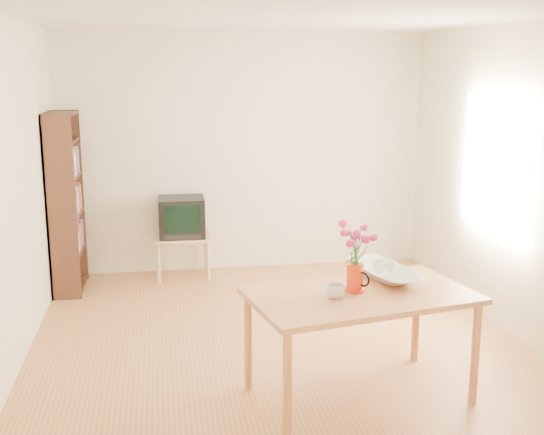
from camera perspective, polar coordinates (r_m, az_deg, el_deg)
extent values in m
plane|color=#A26739|center=(5.70, 0.50, -10.52)|extent=(4.50, 4.50, 0.00)
plane|color=white|center=(5.26, 0.56, 16.55)|extent=(4.50, 4.50, 0.00)
plane|color=#F5EAC5|center=(7.53, -2.43, 5.40)|extent=(4.00, 0.00, 4.00)
plane|color=#F5EAC5|center=(3.19, 7.51, -4.51)|extent=(4.00, 0.00, 4.00)
plane|color=#F5EAC5|center=(5.36, -21.04, 1.69)|extent=(0.00, 4.50, 4.50)
plane|color=#F5EAC5|center=(6.00, 19.72, 2.86)|extent=(0.00, 4.50, 4.50)
plane|color=white|center=(6.24, 18.31, 4.23)|extent=(0.00, 1.30, 1.30)
cube|color=#B7713E|center=(4.63, 7.45, -6.50)|extent=(1.62, 1.12, 0.04)
cylinder|color=#B7713E|center=(4.20, 1.29, -13.99)|extent=(0.06, 0.06, 0.71)
cylinder|color=#B7713E|center=(4.83, 16.65, -10.87)|extent=(0.06, 0.06, 0.71)
cylinder|color=#B7713E|center=(4.82, -2.01, -10.40)|extent=(0.06, 0.06, 0.71)
cylinder|color=#B7713E|center=(5.38, 11.95, -8.18)|extent=(0.06, 0.06, 0.71)
cube|color=tan|center=(7.36, -7.52, -1.64)|extent=(0.60, 0.45, 0.03)
cylinder|color=tan|center=(7.24, -9.48, -3.83)|extent=(0.04, 0.04, 0.43)
cylinder|color=tan|center=(7.25, -5.36, -3.68)|extent=(0.04, 0.04, 0.43)
cylinder|color=tan|center=(7.59, -9.48, -3.05)|extent=(0.04, 0.04, 0.43)
cylinder|color=tan|center=(7.61, -5.56, -2.91)|extent=(0.04, 0.04, 0.43)
cube|color=black|center=(6.78, -17.22, 0.63)|extent=(0.28, 0.02, 1.80)
cube|color=black|center=(7.44, -16.55, 1.68)|extent=(0.28, 0.03, 1.80)
cube|color=black|center=(7.13, -17.92, 1.14)|extent=(0.02, 0.70, 1.80)
cube|color=black|center=(7.32, -16.44, -5.44)|extent=(0.27, 0.65, 0.02)
cube|color=black|center=(7.22, -16.62, -2.71)|extent=(0.27, 0.65, 0.02)
cube|color=black|center=(7.13, -16.81, 0.24)|extent=(0.27, 0.65, 0.02)
cube|color=black|center=(7.06, -17.00, 3.25)|extent=(0.27, 0.65, 0.02)
cube|color=black|center=(7.02, -17.19, 6.15)|extent=(0.27, 0.65, 0.02)
cube|color=black|center=(7.00, -17.32, 8.26)|extent=(0.27, 0.65, 0.02)
cylinder|color=red|center=(4.62, 6.94, -5.08)|extent=(0.11, 0.11, 0.18)
cylinder|color=red|center=(4.64, 6.92, -6.01)|extent=(0.13, 0.13, 0.02)
cylinder|color=red|center=(4.59, 6.97, -3.94)|extent=(0.12, 0.12, 0.01)
cone|color=red|center=(4.55, 6.75, -4.39)|extent=(0.07, 0.08, 0.06)
torus|color=black|center=(4.68, 7.24, -4.74)|extent=(0.07, 0.09, 0.10)
imported|color=white|center=(4.49, 5.36, -6.17)|extent=(0.13, 0.13, 0.09)
imported|color=white|center=(4.91, 9.39, -2.46)|extent=(0.57, 0.57, 0.45)
imported|color=white|center=(4.91, 8.93, -2.94)|extent=(0.11, 0.11, 0.07)
imported|color=white|center=(4.96, 9.80, -2.89)|extent=(0.09, 0.09, 0.06)
cube|color=black|center=(7.31, -7.57, 0.06)|extent=(0.48, 0.44, 0.42)
cube|color=black|center=(7.38, -7.60, 0.34)|extent=(0.34, 0.24, 0.29)
cube|color=black|center=(7.08, -7.51, -0.17)|extent=(0.37, 0.02, 0.29)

